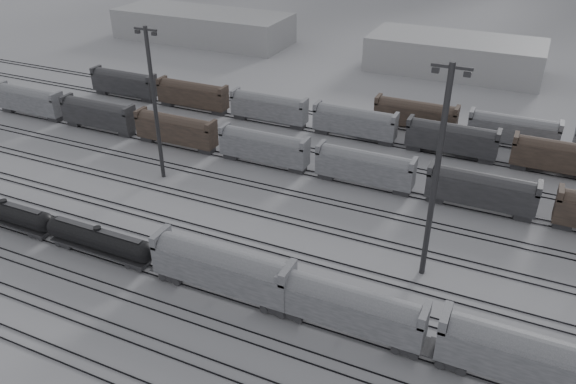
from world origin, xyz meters
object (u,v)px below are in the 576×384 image
at_px(tank_car_a, 6,212).
at_px(tank_car_b, 99,240).
at_px(hopper_car_b, 350,306).
at_px(hopper_car_a, 222,267).
at_px(light_mast_c, 437,172).
at_px(hopper_car_c, 532,358).

height_order(tank_car_a, tank_car_b, tank_car_b).
bearing_deg(tank_car_b, tank_car_a, -180.00).
distance_m(tank_car_b, hopper_car_b, 32.49).
distance_m(hopper_car_a, light_mast_c, 25.63).
height_order(hopper_car_a, hopper_car_c, hopper_car_a).
height_order(tank_car_a, hopper_car_b, hopper_car_b).
distance_m(tank_car_b, hopper_car_c, 49.78).
xyz_separation_m(tank_car_a, hopper_car_b, (48.24, 0.00, 1.16)).
bearing_deg(tank_car_a, light_mast_c, 13.92).
xyz_separation_m(tank_car_a, tank_car_b, (15.78, 0.00, 0.02)).
bearing_deg(tank_car_a, hopper_car_a, 0.00).
relative_size(tank_car_b, hopper_car_b, 1.04).
bearing_deg(light_mast_c, hopper_car_b, -109.76).
relative_size(hopper_car_a, hopper_car_c, 1.00).
distance_m(tank_car_a, hopper_car_c, 65.55).
bearing_deg(tank_car_b, hopper_car_b, 0.00).
relative_size(tank_car_b, hopper_car_c, 0.96).
distance_m(tank_car_b, hopper_car_a, 17.59).
bearing_deg(hopper_car_b, tank_car_a, -180.00).
xyz_separation_m(hopper_car_a, hopper_car_b, (14.93, 0.00, -0.26)).
distance_m(tank_car_b, light_mast_c, 41.02).
bearing_deg(hopper_car_c, tank_car_b, 180.00).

